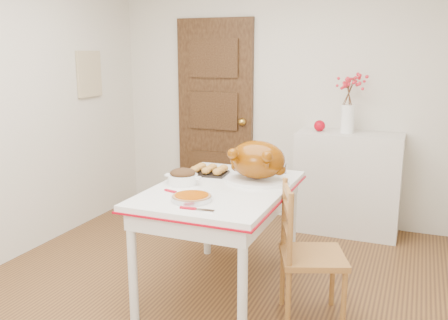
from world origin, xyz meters
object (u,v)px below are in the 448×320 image
at_px(kitchen_table, 221,240).
at_px(turkey_platter, 257,162).
at_px(sideboard, 347,183).
at_px(chair_oak, 313,253).
at_px(pumpkin_pie, 192,197).

bearing_deg(kitchen_table, turkey_platter, 47.04).
relative_size(sideboard, kitchen_table, 0.73).
relative_size(chair_oak, pumpkin_pie, 3.56).
xyz_separation_m(chair_oak, turkey_platter, (-0.49, 0.33, 0.49)).
distance_m(chair_oak, turkey_platter, 0.77).
xyz_separation_m(kitchen_table, pumpkin_pie, (-0.05, -0.38, 0.42)).
xyz_separation_m(sideboard, turkey_platter, (-0.46, -1.37, 0.46)).
height_order(sideboard, turkey_platter, turkey_platter).
bearing_deg(kitchen_table, sideboard, 67.37).
relative_size(kitchen_table, turkey_platter, 2.81).
xyz_separation_m(sideboard, chair_oak, (0.03, -1.69, -0.03)).
bearing_deg(chair_oak, kitchen_table, 58.88).
xyz_separation_m(sideboard, kitchen_table, (-0.66, -1.57, -0.09)).
bearing_deg(pumpkin_pie, chair_oak, 19.34).
bearing_deg(sideboard, pumpkin_pie, -109.82).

